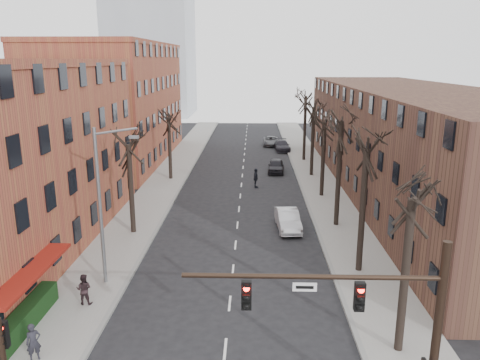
# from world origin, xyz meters

# --- Properties ---
(sidewalk_left) EXTENTS (4.00, 90.00, 0.15)m
(sidewalk_left) POSITION_xyz_m (-8.00, 35.00, 0.07)
(sidewalk_left) COLOR gray
(sidewalk_left) RESTS_ON ground
(sidewalk_right) EXTENTS (4.00, 90.00, 0.15)m
(sidewalk_right) POSITION_xyz_m (8.00, 35.00, 0.07)
(sidewalk_right) COLOR gray
(sidewalk_right) RESTS_ON ground
(building_left_far) EXTENTS (12.00, 28.00, 14.00)m
(building_left_far) POSITION_xyz_m (-16.00, 44.00, 7.00)
(building_left_far) COLOR brown
(building_left_far) RESTS_ON ground
(building_right) EXTENTS (12.00, 50.00, 10.00)m
(building_right) POSITION_xyz_m (16.00, 30.00, 5.00)
(building_right) COLOR #4E3224
(building_right) RESTS_ON ground
(awning_left) EXTENTS (1.20, 7.00, 0.15)m
(awning_left) POSITION_xyz_m (-9.40, 6.00, 0.00)
(awning_left) COLOR maroon
(awning_left) RESTS_ON ground
(hedge) EXTENTS (0.80, 6.00, 1.00)m
(hedge) POSITION_xyz_m (-9.50, 5.00, 0.65)
(hedge) COLOR #153412
(hedge) RESTS_ON sidewalk_left
(tree_right_a) EXTENTS (5.20, 5.20, 10.00)m
(tree_right_a) POSITION_xyz_m (7.60, 4.00, 0.00)
(tree_right_a) COLOR black
(tree_right_a) RESTS_ON ground
(tree_right_b) EXTENTS (5.20, 5.20, 10.80)m
(tree_right_b) POSITION_xyz_m (7.60, 12.00, 0.00)
(tree_right_b) COLOR black
(tree_right_b) RESTS_ON ground
(tree_right_c) EXTENTS (5.20, 5.20, 11.60)m
(tree_right_c) POSITION_xyz_m (7.60, 20.00, 0.00)
(tree_right_c) COLOR black
(tree_right_c) RESTS_ON ground
(tree_right_d) EXTENTS (5.20, 5.20, 10.00)m
(tree_right_d) POSITION_xyz_m (7.60, 28.00, 0.00)
(tree_right_d) COLOR black
(tree_right_d) RESTS_ON ground
(tree_right_e) EXTENTS (5.20, 5.20, 10.80)m
(tree_right_e) POSITION_xyz_m (7.60, 36.00, 0.00)
(tree_right_e) COLOR black
(tree_right_e) RESTS_ON ground
(tree_right_f) EXTENTS (5.20, 5.20, 11.60)m
(tree_right_f) POSITION_xyz_m (7.60, 44.00, 0.00)
(tree_right_f) COLOR black
(tree_right_f) RESTS_ON ground
(tree_left_a) EXTENTS (5.20, 5.20, 9.50)m
(tree_left_a) POSITION_xyz_m (-7.60, 18.00, 0.00)
(tree_left_a) COLOR black
(tree_left_a) RESTS_ON ground
(tree_left_b) EXTENTS (5.20, 5.20, 9.50)m
(tree_left_b) POSITION_xyz_m (-7.60, 34.00, 0.00)
(tree_left_b) COLOR black
(tree_left_b) RESTS_ON ground
(signal_mast_arm) EXTENTS (8.14, 0.30, 7.20)m
(signal_mast_arm) POSITION_xyz_m (5.45, -1.00, 4.40)
(signal_mast_arm) COLOR black
(signal_mast_arm) RESTS_ON ground
(streetlight) EXTENTS (2.45, 0.22, 9.03)m
(streetlight) POSITION_xyz_m (-7.03, 10.00, 5.01)
(streetlight) COLOR slate
(streetlight) RESTS_ON ground
(silver_sedan) EXTENTS (1.89, 4.60, 1.48)m
(silver_sedan) POSITION_xyz_m (3.84, 19.26, 0.74)
(silver_sedan) COLOR silver
(silver_sedan) RESTS_ON ground
(parked_car_near) EXTENTS (2.03, 4.47, 1.49)m
(parked_car_near) POSITION_xyz_m (3.80, 37.74, 0.74)
(parked_car_near) COLOR black
(parked_car_near) RESTS_ON ground
(parked_car_mid) EXTENTS (2.24, 5.00, 1.42)m
(parked_car_mid) POSITION_xyz_m (5.25, 50.79, 0.71)
(parked_car_mid) COLOR black
(parked_car_mid) RESTS_ON ground
(parked_car_far) EXTENTS (2.32, 4.81, 1.32)m
(parked_car_far) POSITION_xyz_m (3.80, 54.83, 0.66)
(parked_car_far) COLOR #54565C
(parked_car_far) RESTS_ON ground
(pedestrian_a) EXTENTS (0.72, 0.68, 1.65)m
(pedestrian_a) POSITION_xyz_m (-7.97, 2.80, 0.98)
(pedestrian_a) COLOR black
(pedestrian_a) RESTS_ON sidewalk_left
(pedestrian_b) EXTENTS (0.81, 0.63, 1.65)m
(pedestrian_b) POSITION_xyz_m (-7.51, 7.49, 0.97)
(pedestrian_b) COLOR black
(pedestrian_b) RESTS_ON sidewalk_left
(pedestrian_crossing) EXTENTS (0.49, 1.16, 1.98)m
(pedestrian_crossing) POSITION_xyz_m (1.46, 30.94, 0.99)
(pedestrian_crossing) COLOR black
(pedestrian_crossing) RESTS_ON ground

